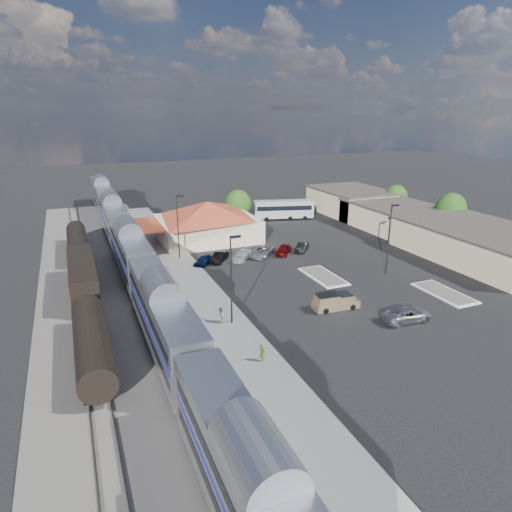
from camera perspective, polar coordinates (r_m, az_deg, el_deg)
name	(u,v)px	position (r m, az deg, el deg)	size (l,w,h in m)	color
ground	(303,287)	(54.40, 5.84, -3.88)	(280.00, 280.00, 0.00)	black
railbed	(112,288)	(56.14, -17.61, -3.89)	(16.00, 100.00, 0.12)	#4C4944
platform	(191,283)	(55.54, -8.15, -3.40)	(5.50, 92.00, 0.18)	gray
passenger_train	(130,252)	(59.92, -15.45, 0.54)	(3.00, 104.00, 5.55)	silver
freight_cars	(83,279)	(54.89, -20.84, -2.66)	(2.80, 46.00, 4.00)	black
station_depot	(207,221)	(73.11, -6.18, 4.42)	(18.35, 12.24, 6.20)	#C9B593
buildings_east	(411,221)	(80.52, 18.86, 4.18)	(14.40, 51.40, 4.80)	#C6B28C
traffic_island_south	(323,276)	(57.84, 8.41, -2.51)	(3.30, 7.50, 0.21)	silver
traffic_island_north	(444,293)	(56.43, 22.48, -4.28)	(3.30, 7.50, 0.21)	silver
lamp_plat_s	(232,273)	(43.20, -3.02, -2.13)	(1.08, 0.25, 9.00)	black
lamp_plat_n	(178,222)	(63.53, -9.69, 4.23)	(1.08, 0.25, 9.00)	black
lamp_lot	(390,233)	(59.20, 16.41, 2.74)	(1.08, 0.25, 9.00)	black
tree_east_b	(451,209)	(82.57, 23.20, 5.41)	(4.94, 4.94, 6.96)	#382314
tree_east_c	(396,197)	(92.77, 17.08, 7.03)	(4.41, 4.41, 6.21)	#382314
tree_depot	(238,204)	(80.78, -2.24, 6.46)	(4.71, 4.71, 6.63)	#382314
pickup_truck	(336,302)	(48.85, 9.95, -5.67)	(4.99, 2.13, 1.68)	tan
suv	(406,315)	(47.90, 18.29, -6.96)	(2.37, 5.15, 1.43)	#979A9E
coach_bus	(283,209)	(86.66, 3.44, 5.93)	(11.52, 5.28, 3.62)	silver
person_a	(262,352)	(38.47, 0.79, -11.96)	(0.59, 0.38, 1.61)	#B4CE40
person_b	(221,315)	(44.83, -4.44, -7.36)	(0.82, 0.64, 1.69)	silver
parked_car_a	(204,260)	(61.93, -6.52, -0.50)	(1.53, 3.80, 1.29)	#0E1F46
parked_car_b	(219,257)	(62.81, -4.60, -0.15)	(1.43, 4.10, 1.35)	black
parked_car_c	(242,255)	(63.54, -1.77, 0.09)	(1.82, 4.47, 1.30)	silver
parked_car_d	(262,252)	(64.93, 0.78, 0.54)	(2.31, 5.00, 1.39)	#93949B
parked_car_e	(283,250)	(65.94, 3.44, 0.78)	(1.62, 4.03, 1.37)	maroon
parked_car_f	(302,247)	(67.61, 5.77, 1.11)	(1.35, 3.87, 1.27)	black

